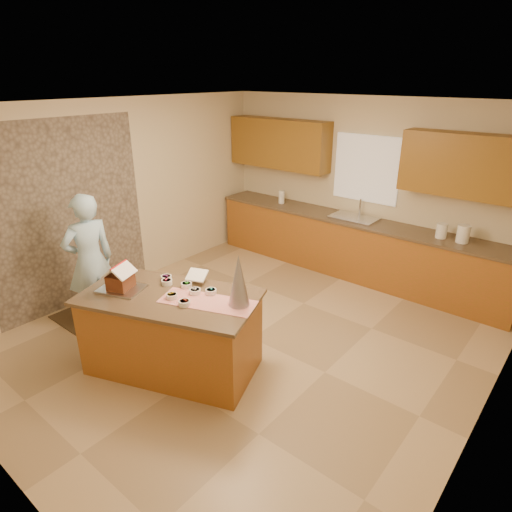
{
  "coord_description": "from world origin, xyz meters",
  "views": [
    {
      "loc": [
        2.91,
        -3.46,
        2.99
      ],
      "look_at": [
        -0.1,
        0.2,
        1.0
      ],
      "focal_mm": 30.6,
      "sensor_mm": 36.0,
      "label": 1
    }
  ],
  "objects_px": {
    "island_base": "(172,334)",
    "tinsel_tree": "(239,280)",
    "boy": "(90,261)",
    "gingerbread_house": "(120,279)"
  },
  "relations": [
    {
      "from": "island_base",
      "to": "tinsel_tree",
      "type": "xyz_separation_m",
      "value": [
        0.69,
        0.31,
        0.73
      ]
    },
    {
      "from": "island_base",
      "to": "gingerbread_house",
      "type": "distance_m",
      "value": 0.79
    },
    {
      "from": "tinsel_tree",
      "to": "gingerbread_house",
      "type": "bearing_deg",
      "value": -154.94
    },
    {
      "from": "island_base",
      "to": "boy",
      "type": "height_order",
      "value": "boy"
    },
    {
      "from": "island_base",
      "to": "tinsel_tree",
      "type": "height_order",
      "value": "tinsel_tree"
    },
    {
      "from": "tinsel_tree",
      "to": "gingerbread_house",
      "type": "xyz_separation_m",
      "value": [
        -1.17,
        -0.55,
        -0.14
      ]
    },
    {
      "from": "tinsel_tree",
      "to": "gingerbread_house",
      "type": "relative_size",
      "value": 1.53
    },
    {
      "from": "island_base",
      "to": "boy",
      "type": "distance_m",
      "value": 1.55
    },
    {
      "from": "island_base",
      "to": "tinsel_tree",
      "type": "relative_size",
      "value": 3.27
    },
    {
      "from": "boy",
      "to": "tinsel_tree",
      "type": "bearing_deg",
      "value": 107.54
    }
  ]
}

